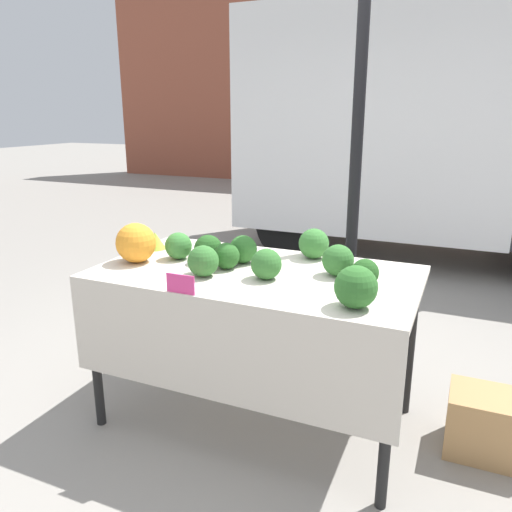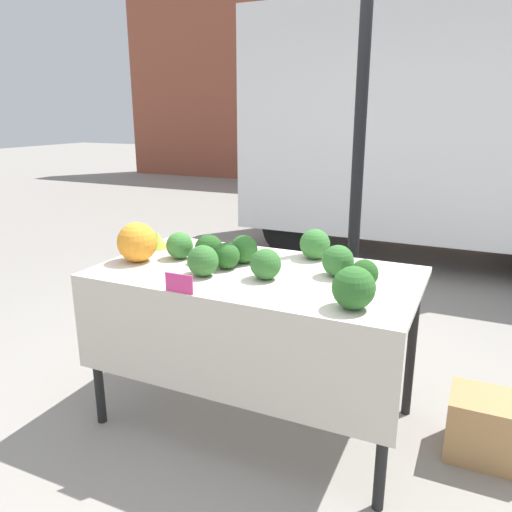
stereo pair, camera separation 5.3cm
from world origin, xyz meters
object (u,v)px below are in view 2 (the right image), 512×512
object	(u,v)px
parked_truck	(433,131)
produce_crate	(491,428)
price_sign	(179,283)
orange_cauliflower	(137,242)

from	to	relation	value
parked_truck	produce_crate	world-z (taller)	parked_truck
price_sign	parked_truck	bearing A→B (deg)	82.13
orange_cauliflower	produce_crate	world-z (taller)	orange_cauliflower
price_sign	produce_crate	world-z (taller)	price_sign
parked_truck	price_sign	bearing A→B (deg)	-97.87
parked_truck	produce_crate	bearing A→B (deg)	-78.38
orange_cauliflower	produce_crate	bearing A→B (deg)	9.12
parked_truck	price_sign	size ratio (longest dim) A/B	30.15
parked_truck	produce_crate	size ratio (longest dim) A/B	10.71
parked_truck	price_sign	xyz separation A→B (m)	(-0.60, -4.37, -0.53)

